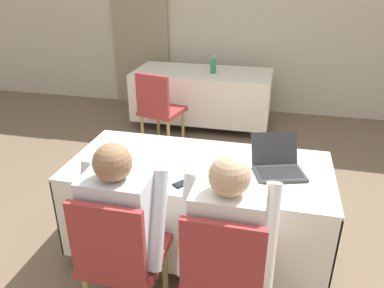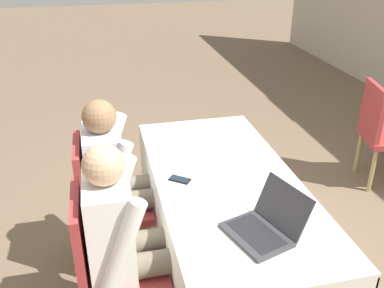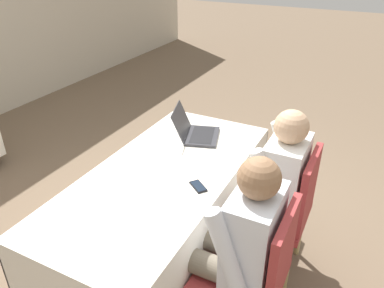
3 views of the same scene
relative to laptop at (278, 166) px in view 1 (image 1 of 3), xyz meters
The scene contains 14 objects.
ground_plane 0.93m from the laptop, behind, with size 24.00×24.00×0.00m, color brown.
wall_back 3.30m from the laptop, 99.25° to the left, with size 12.00×0.06×2.70m.
curtain_panel 3.83m from the laptop, 123.77° to the left, with size 0.85×0.04×2.65m.
conference_table_near 0.57m from the laptop, behind, with size 1.78×0.82×0.73m.
conference_table_far 2.68m from the laptop, 112.39° to the left, with size 1.78×0.82×0.73m.
laptop is the anchor object (origin of this frame).
cell_phone 0.64m from the laptop, 152.48° to the right, with size 0.12×0.14×0.01m.
paper_beside_laptop 0.91m from the laptop, behind, with size 0.22×0.30×0.00m.
water_bottle 2.58m from the laptop, 109.75° to the left, with size 0.07×0.07×0.22m.
chair_near_left 1.13m from the laptop, 137.71° to the right, with size 0.44×0.44×0.90m.
chair_near_right 0.82m from the laptop, 107.21° to the right, with size 0.44×0.44×0.90m.
chair_far_spare 2.14m from the laptop, 129.61° to the left, with size 0.53×0.53×0.90m.
person_checkered_shirt 1.04m from the laptop, 141.94° to the right, with size 0.50×0.52×1.16m.
person_white_shirt 0.69m from the laptop, 109.79° to the right, with size 0.50×0.52×1.16m.
Camera 1 is at (0.47, -2.20, 1.94)m, focal length 35.00 mm.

